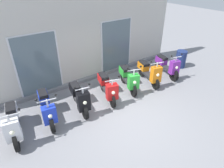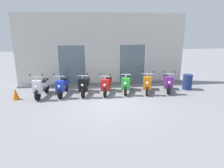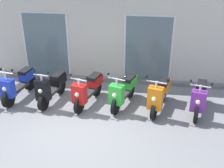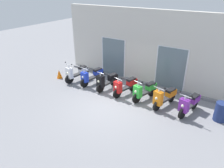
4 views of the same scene
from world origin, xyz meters
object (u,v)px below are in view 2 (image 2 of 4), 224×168
scooter_red (107,84)px  scooter_orange (147,83)px  scooter_purple (167,82)px  trash_bin (187,82)px  scooter_white (42,87)px  scooter_green (127,83)px  traffic_cone (16,94)px  scooter_blue (63,85)px  scooter_black (85,85)px

scooter_red → scooter_orange: bearing=-1.2°
scooter_purple → trash_bin: 1.23m
scooter_white → scooter_red: scooter_white is taller
scooter_white → scooter_green: (4.16, 0.08, 0.00)m
scooter_green → traffic_cone: bearing=-176.1°
trash_bin → traffic_cone: size_ratio=1.55×
scooter_blue → scooter_red: scooter_blue is taller
scooter_purple → scooter_orange: bearing=179.8°
scooter_orange → scooter_blue: bearing=177.9°
scooter_purple → scooter_white: bearing=179.9°
scooter_white → traffic_cone: size_ratio=3.19×
scooter_black → scooter_orange: 3.14m
scooter_black → scooter_orange: size_ratio=0.98×
scooter_white → scooter_red: 3.14m
scooter_white → scooter_blue: 0.99m
scooter_red → trash_bin: 4.34m
scooter_black → scooter_white: bearing=-178.9°
scooter_blue → traffic_cone: size_ratio=3.18×
scooter_white → scooter_black: 2.04m
scooter_black → scooter_red: size_ratio=0.98×
scooter_white → scooter_orange: 5.18m
scooter_black → scooter_green: scooter_black is taller
scooter_black → scooter_red: bearing=-0.5°
scooter_black → traffic_cone: (-3.17, -0.31, -0.22)m
scooter_orange → traffic_cone: scooter_orange is taller
scooter_purple → scooter_blue: bearing=178.3°
scooter_black → scooter_orange: scooter_orange is taller
scooter_green → scooter_orange: 1.02m
scooter_black → traffic_cone: scooter_black is taller
scooter_black → scooter_purple: bearing=-0.7°
scooter_green → scooter_blue: bearing=179.0°
trash_bin → scooter_white: bearing=-178.6°
scooter_red → scooter_green: scooter_green is taller
scooter_green → trash_bin: 3.31m
scooter_purple → trash_bin: bearing=9.1°
scooter_red → trash_bin: scooter_red is taller
scooter_blue → scooter_purple: bearing=-1.7°
scooter_red → scooter_orange: scooter_orange is taller
scooter_blue → scooter_purple: scooter_blue is taller
scooter_white → scooter_blue: scooter_white is taller
scooter_black → trash_bin: size_ratio=1.92×
scooter_red → scooter_black: bearing=179.5°
scooter_blue → trash_bin: (6.49, 0.04, -0.07)m
scooter_black → scooter_green: bearing=1.2°
scooter_blue → scooter_green: size_ratio=1.09×
scooter_blue → scooter_green: 3.18m
scooter_black → scooter_orange: bearing=-0.9°
scooter_black → scooter_purple: 4.23m
scooter_blue → scooter_purple: size_ratio=1.06×
scooter_orange → scooter_white: bearing=179.9°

